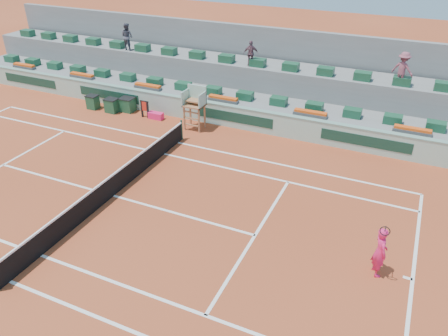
# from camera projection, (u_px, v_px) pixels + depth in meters

# --- Properties ---
(ground) EXTENTS (90.00, 90.00, 0.00)m
(ground) POSITION_uv_depth(u_px,v_px,m) (114.00, 196.00, 18.45)
(ground) COLOR #9B3B1E
(ground) RESTS_ON ground
(seating_tier_lower) EXTENTS (36.00, 4.00, 1.20)m
(seating_tier_lower) POSITION_uv_depth(u_px,v_px,m) (220.00, 99.00, 26.58)
(seating_tier_lower) COLOR gray
(seating_tier_lower) RESTS_ON ground
(seating_tier_upper) EXTENTS (36.00, 2.40, 2.60)m
(seating_tier_upper) POSITION_uv_depth(u_px,v_px,m) (230.00, 80.00, 27.49)
(seating_tier_upper) COLOR gray
(seating_tier_upper) RESTS_ON ground
(stadium_back_wall) EXTENTS (36.00, 0.40, 4.40)m
(stadium_back_wall) POSITION_uv_depth(u_px,v_px,m) (240.00, 59.00, 28.30)
(stadium_back_wall) COLOR gray
(stadium_back_wall) RESTS_ON ground
(player_bag) EXTENTS (0.88, 0.39, 0.39)m
(player_bag) POSITION_uv_depth(u_px,v_px,m) (156.00, 116.00, 25.36)
(player_bag) COLOR #FE2166
(player_bag) RESTS_ON ground
(spectator_left) EXTENTS (0.91, 0.75, 1.71)m
(spectator_left) POSITION_uv_depth(u_px,v_px,m) (127.00, 37.00, 28.36)
(spectator_left) COLOR #474752
(spectator_left) RESTS_ON seating_tier_upper
(spectator_mid) EXTENTS (0.94, 0.65, 1.48)m
(spectator_mid) POSITION_uv_depth(u_px,v_px,m) (251.00, 54.00, 25.29)
(spectator_mid) COLOR #6F4A56
(spectator_mid) RESTS_ON seating_tier_upper
(spectator_right) EXTENTS (1.29, 1.02, 1.75)m
(spectator_right) POSITION_uv_depth(u_px,v_px,m) (403.00, 69.00, 22.31)
(spectator_right) COLOR #8E4754
(spectator_right) RESTS_ON seating_tier_upper
(court_lines) EXTENTS (23.89, 11.09, 0.01)m
(court_lines) POSITION_uv_depth(u_px,v_px,m) (114.00, 196.00, 18.45)
(court_lines) COLOR white
(court_lines) RESTS_ON ground
(tennis_net) EXTENTS (0.10, 11.97, 1.10)m
(tennis_net) POSITION_uv_depth(u_px,v_px,m) (112.00, 185.00, 18.19)
(tennis_net) COLOR black
(tennis_net) RESTS_ON ground
(advertising_hoarding) EXTENTS (36.00, 0.34, 1.26)m
(advertising_hoarding) POSITION_uv_depth(u_px,v_px,m) (204.00, 111.00, 24.82)
(advertising_hoarding) COLOR #A0C9B5
(advertising_hoarding) RESTS_ON ground
(umpire_chair) EXTENTS (1.10, 0.90, 2.40)m
(umpire_chair) POSITION_uv_depth(u_px,v_px,m) (195.00, 102.00, 23.58)
(umpire_chair) COLOR #9E623C
(umpire_chair) RESTS_ON ground
(seat_row_lower) EXTENTS (32.90, 0.60, 0.44)m
(seat_row_lower) POSITION_uv_depth(u_px,v_px,m) (213.00, 91.00, 25.46)
(seat_row_lower) COLOR #194C30
(seat_row_lower) RESTS_ON seating_tier_lower
(seat_row_upper) EXTENTS (32.90, 0.60, 0.44)m
(seat_row_upper) POSITION_uv_depth(u_px,v_px,m) (227.00, 58.00, 26.25)
(seat_row_upper) COLOR #194C30
(seat_row_upper) RESTS_ON seating_tier_upper
(flower_planters) EXTENTS (26.80, 0.36, 0.28)m
(flower_planters) POSITION_uv_depth(u_px,v_px,m) (184.00, 93.00, 25.41)
(flower_planters) COLOR #4F4F4F
(flower_planters) RESTS_ON seating_tier_lower
(drink_cooler_a) EXTENTS (0.85, 0.74, 0.84)m
(drink_cooler_a) POSITION_uv_depth(u_px,v_px,m) (127.00, 105.00, 26.24)
(drink_cooler_a) COLOR #18492C
(drink_cooler_a) RESTS_ON ground
(drink_cooler_b) EXTENTS (0.76, 0.66, 0.84)m
(drink_cooler_b) POSITION_uv_depth(u_px,v_px,m) (112.00, 105.00, 26.12)
(drink_cooler_b) COLOR #18492C
(drink_cooler_b) RESTS_ON ground
(drink_cooler_c) EXTENTS (0.68, 0.59, 0.84)m
(drink_cooler_c) POSITION_uv_depth(u_px,v_px,m) (93.00, 102.00, 26.60)
(drink_cooler_c) COLOR #18492C
(drink_cooler_c) RESTS_ON ground
(towel_rack) EXTENTS (0.56, 0.09, 1.03)m
(towel_rack) POSITION_uv_depth(u_px,v_px,m) (145.00, 108.00, 25.32)
(towel_rack) COLOR black
(towel_rack) RESTS_ON ground
(tennis_player) EXTENTS (0.68, 0.96, 2.28)m
(tennis_player) POSITION_uv_depth(u_px,v_px,m) (380.00, 251.00, 14.01)
(tennis_player) COLOR #FE2166
(tennis_player) RESTS_ON ground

